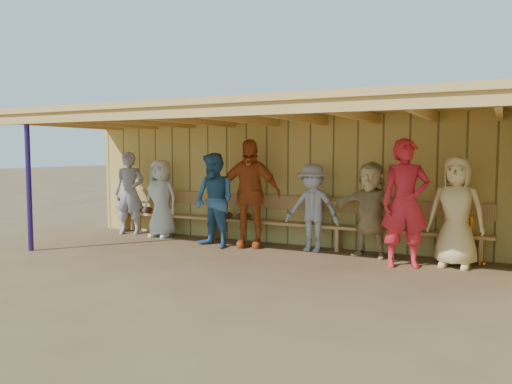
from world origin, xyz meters
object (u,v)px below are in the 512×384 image
Objects in this scene: player_b at (161,198)px; player_e at (312,208)px; player_f at (370,209)px; bench at (274,217)px; player_g at (405,203)px; player_h at (456,212)px; player_a at (129,193)px; player_d at (249,193)px; player_c at (214,200)px.

player_e is (3.30, -0.00, -0.02)m from player_b.
bench is at bearing 176.17° from player_f.
player_g is 0.78m from player_h.
player_d is (2.94, -0.15, 0.11)m from player_a.
player_h is 0.22× the size of bench.
player_a is 1.11× the size of player_f.
player_b is 0.92× the size of player_c.
bench is (-0.88, 0.31, -0.25)m from player_e.
player_g reaches higher than player_h.
player_d is 1.25× the size of player_f.
player_g is at bearing -15.44° from player_e.
player_g is (3.41, -0.05, 0.11)m from player_c.
player_g reaches higher than player_a.
player_a is 1.14× the size of player_e.
player_a is at bearing -178.44° from player_e.
player_h is (3.56, -0.04, -0.15)m from player_d.
player_f reaches higher than player_e.
player_c is 0.23× the size of bench.
player_b is at bearing -172.81° from bench.
bench is at bearing 175.05° from player_h.
bench is (0.31, 0.45, -0.46)m from player_d.
player_f is at bearing -21.89° from player_a.
player_a is 2.95m from player_d.
player_d is at bearing -4.85° from player_b.
player_b reaches higher than player_f.
player_d is 3.56m from player_h.
player_g is at bearing -26.69° from player_a.
player_b is 5.67m from player_h.
player_c is 1.80m from player_e.
player_b is 4.33m from player_f.
player_a is 0.90× the size of player_g.
player_d is at bearing -177.01° from player_h.
player_h is at bearing -2.84° from player_e.
player_e is (1.74, 0.46, -0.09)m from player_c.
player_h is at bearing -0.87° from player_f.
player_c is at bearing -172.53° from player_h.
player_h is (6.50, -0.18, -0.03)m from player_a.
player_e is 1.76m from player_g.
player_c is 1.02× the size of player_h.
player_f is at bearing -9.79° from bench.
player_b is 0.21× the size of bench.
player_d reaches higher than player_c.
player_g reaches higher than player_c.
player_e is 0.96m from bench.
player_d is 2.22m from player_f.
player_f is at bearing 176.79° from player_h.
player_d is 1.28× the size of player_e.
player_b is (0.83, 0.00, -0.08)m from player_a.
player_a is 5.16m from player_f.
player_a is at bearing 160.83° from player_d.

